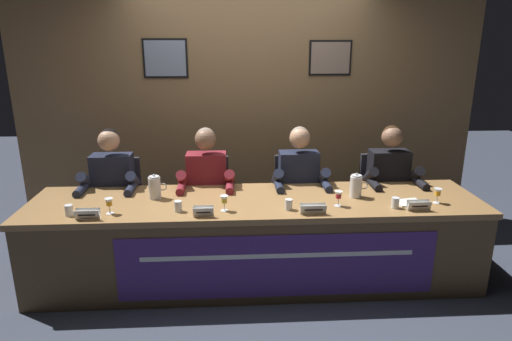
{
  "coord_description": "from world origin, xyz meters",
  "views": [
    {
      "loc": [
        -0.2,
        -3.46,
        2.01
      ],
      "look_at": [
        0.0,
        0.0,
        0.97
      ],
      "focal_mm": 31.41,
      "sensor_mm": 36.0,
      "label": 1
    }
  ],
  "objects_px": {
    "water_cup_far_right": "(395,203)",
    "nameplate_far_left": "(87,214)",
    "panelist_center_left": "(207,185)",
    "juice_glass_far_right": "(438,193)",
    "document_stack_far_right": "(409,202)",
    "water_cup_far_left": "(69,211)",
    "nameplate_far_right": "(419,205)",
    "panelist_center_right": "(300,183)",
    "chair_far_right": "(381,202)",
    "panelist_far_right": "(391,182)",
    "nameplate_center_left": "(203,212)",
    "water_cup_center_right": "(289,205)",
    "chair_far_left": "(119,208)",
    "water_cup_center_left": "(178,207)",
    "juice_glass_far_left": "(109,203)",
    "juice_glass_center_left": "(224,200)",
    "chair_center_right": "(296,204)",
    "panelist_far_left": "(111,187)",
    "water_pitcher_left_side": "(155,187)",
    "conference_table": "(257,230)",
    "chair_center_left": "(208,206)",
    "water_pitcher_right_side": "(356,186)",
    "juice_glass_center_right": "(339,196)",
    "nameplate_center_right": "(313,209)"
  },
  "relations": [
    {
      "from": "water_cup_far_right",
      "to": "nameplate_far_left",
      "type": "bearing_deg",
      "value": -177.74
    },
    {
      "from": "panelist_center_left",
      "to": "juice_glass_far_right",
      "type": "distance_m",
      "value": 1.97
    },
    {
      "from": "document_stack_far_right",
      "to": "water_cup_far_right",
      "type": "bearing_deg",
      "value": -147.17
    },
    {
      "from": "water_cup_far_left",
      "to": "nameplate_far_right",
      "type": "relative_size",
      "value": 0.48
    },
    {
      "from": "nameplate_far_left",
      "to": "panelist_center_right",
      "type": "bearing_deg",
      "value": 24.14
    },
    {
      "from": "chair_far_right",
      "to": "panelist_far_right",
      "type": "relative_size",
      "value": 0.73
    },
    {
      "from": "nameplate_center_left",
      "to": "water_cup_center_right",
      "type": "xyz_separation_m",
      "value": [
        0.65,
        0.1,
        -0.0
      ]
    },
    {
      "from": "chair_far_left",
      "to": "water_cup_center_left",
      "type": "bearing_deg",
      "value": -51.53
    },
    {
      "from": "juice_glass_far_left",
      "to": "chair_far_right",
      "type": "distance_m",
      "value": 2.58
    },
    {
      "from": "panelist_center_right",
      "to": "chair_far_right",
      "type": "height_order",
      "value": "panelist_center_right"
    },
    {
      "from": "panelist_center_left",
      "to": "juice_glass_center_left",
      "type": "height_order",
      "value": "panelist_center_left"
    },
    {
      "from": "juice_glass_far_right",
      "to": "nameplate_far_right",
      "type": "bearing_deg",
      "value": -145.13
    },
    {
      "from": "nameplate_far_left",
      "to": "water_cup_center_right",
      "type": "bearing_deg",
      "value": 3.96
    },
    {
      "from": "juice_glass_far_left",
      "to": "water_cup_center_left",
      "type": "height_order",
      "value": "juice_glass_far_left"
    },
    {
      "from": "chair_center_right",
      "to": "panelist_far_left",
      "type": "bearing_deg",
      "value": -173.32
    },
    {
      "from": "nameplate_far_left",
      "to": "water_cup_center_right",
      "type": "distance_m",
      "value": 1.5
    },
    {
      "from": "juice_glass_center_left",
      "to": "juice_glass_far_left",
      "type": "bearing_deg",
      "value": -179.46
    },
    {
      "from": "water_cup_center_right",
      "to": "water_pitcher_left_side",
      "type": "distance_m",
      "value": 1.12
    },
    {
      "from": "nameplate_far_left",
      "to": "juice_glass_far_right",
      "type": "xyz_separation_m",
      "value": [
        2.71,
        0.18,
        0.05
      ]
    },
    {
      "from": "juice_glass_far_left",
      "to": "panelist_center_left",
      "type": "relative_size",
      "value": 0.1
    },
    {
      "from": "conference_table",
      "to": "chair_far_right",
      "type": "bearing_deg",
      "value": 29.85
    },
    {
      "from": "chair_center_right",
      "to": "chair_center_left",
      "type": "bearing_deg",
      "value": 180.0
    },
    {
      "from": "water_pitcher_right_side",
      "to": "chair_center_left",
      "type": "bearing_deg",
      "value": 154.61
    },
    {
      "from": "juice_glass_center_left",
      "to": "juice_glass_far_right",
      "type": "xyz_separation_m",
      "value": [
        1.71,
        0.07,
        0.0
      ]
    },
    {
      "from": "water_cup_far_left",
      "to": "nameplate_center_left",
      "type": "distance_m",
      "value": 1.01
    },
    {
      "from": "panelist_center_right",
      "to": "juice_glass_far_right",
      "type": "bearing_deg",
      "value": -29.44
    },
    {
      "from": "water_cup_far_left",
      "to": "panelist_center_left",
      "type": "relative_size",
      "value": 0.07
    },
    {
      "from": "juice_glass_far_right",
      "to": "water_pitcher_right_side",
      "type": "height_order",
      "value": "water_pitcher_right_side"
    },
    {
      "from": "water_cup_center_left",
      "to": "water_pitcher_left_side",
      "type": "height_order",
      "value": "water_pitcher_left_side"
    },
    {
      "from": "nameplate_center_left",
      "to": "panelist_far_right",
      "type": "height_order",
      "value": "panelist_far_right"
    },
    {
      "from": "juice_glass_center_right",
      "to": "nameplate_far_left",
      "type": "bearing_deg",
      "value": -175.24
    },
    {
      "from": "nameplate_center_right",
      "to": "water_pitcher_right_side",
      "type": "relative_size",
      "value": 0.94
    },
    {
      "from": "conference_table",
      "to": "water_pitcher_right_side",
      "type": "bearing_deg",
      "value": 9.03
    },
    {
      "from": "chair_far_left",
      "to": "water_pitcher_right_side",
      "type": "bearing_deg",
      "value": -15.82
    },
    {
      "from": "juice_glass_far_right",
      "to": "water_cup_far_right",
      "type": "distance_m",
      "value": 0.39
    },
    {
      "from": "panelist_center_left",
      "to": "juice_glass_far_left",
      "type": "bearing_deg",
      "value": -136.81
    },
    {
      "from": "juice_glass_center_left",
      "to": "water_pitcher_left_side",
      "type": "distance_m",
      "value": 0.66
    },
    {
      "from": "nameplate_far_right",
      "to": "panelist_far_right",
      "type": "bearing_deg",
      "value": 87.13
    },
    {
      "from": "nameplate_center_left",
      "to": "juice_glass_far_right",
      "type": "height_order",
      "value": "juice_glass_far_right"
    },
    {
      "from": "nameplate_center_left",
      "to": "water_cup_far_right",
      "type": "height_order",
      "value": "water_cup_far_right"
    },
    {
      "from": "conference_table",
      "to": "panelist_far_left",
      "type": "height_order",
      "value": "panelist_far_left"
    },
    {
      "from": "nameplate_center_left",
      "to": "nameplate_center_right",
      "type": "distance_m",
      "value": 0.83
    },
    {
      "from": "water_cup_center_left",
      "to": "water_cup_far_right",
      "type": "height_order",
      "value": "same"
    },
    {
      "from": "juice_glass_center_left",
      "to": "water_cup_far_right",
      "type": "distance_m",
      "value": 1.34
    },
    {
      "from": "chair_far_left",
      "to": "juice_glass_center_left",
      "type": "height_order",
      "value": "chair_far_left"
    },
    {
      "from": "chair_far_left",
      "to": "water_cup_center_left",
      "type": "distance_m",
      "value": 1.12
    },
    {
      "from": "nameplate_far_left",
      "to": "panelist_center_left",
      "type": "height_order",
      "value": "panelist_center_left"
    },
    {
      "from": "nameplate_center_left",
      "to": "juice_glass_center_right",
      "type": "height_order",
      "value": "juice_glass_center_right"
    },
    {
      "from": "panelist_far_right",
      "to": "document_stack_far_right",
      "type": "xyz_separation_m",
      "value": [
        -0.05,
        -0.57,
        0.01
      ]
    },
    {
      "from": "nameplate_center_right",
      "to": "juice_glass_far_right",
      "type": "height_order",
      "value": "juice_glass_far_right"
    }
  ]
}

